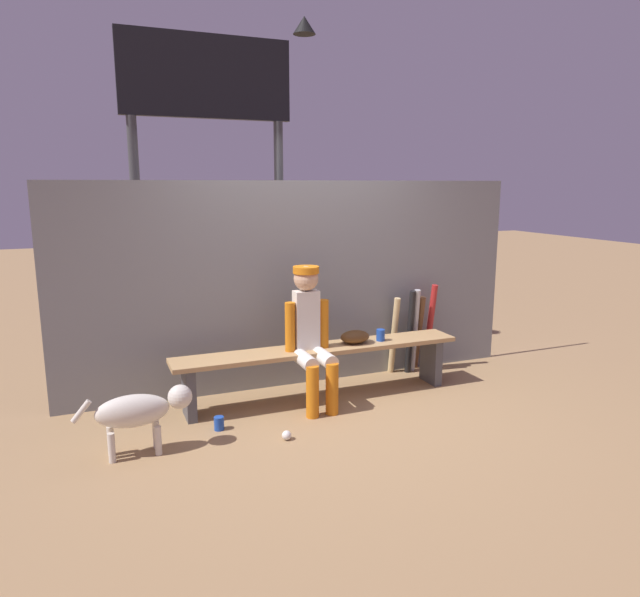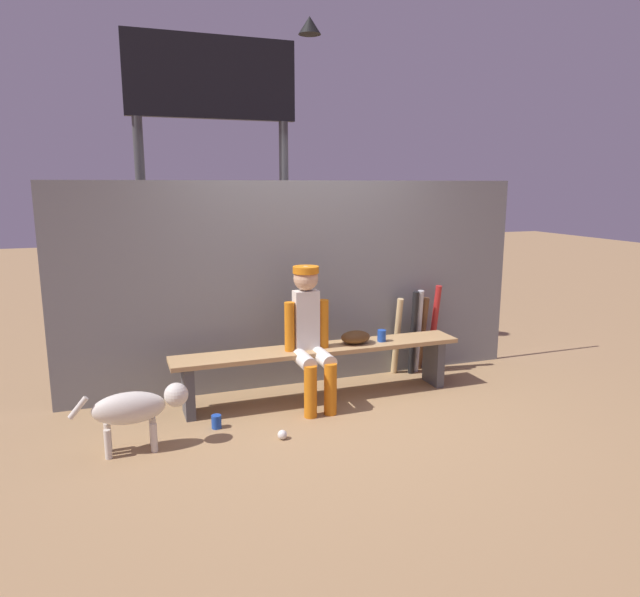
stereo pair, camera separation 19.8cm
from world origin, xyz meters
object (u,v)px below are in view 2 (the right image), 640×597
cup_on_bench (382,336)px  dog (137,408)px  scoreboard (219,125)px  player_seated (310,331)px  cup_on_ground (216,422)px  bat_aluminum_red (434,328)px  bat_aluminum_black (413,333)px  baseball (282,435)px  bat_aluminum_silver (418,332)px  baseball_glove (356,337)px  bat_wood_natural (397,336)px  bat_wood_dark (422,334)px  dugout_bench (320,358)px

cup_on_bench → dog: bearing=-166.7°
scoreboard → player_seated: bearing=-73.9°
player_seated → cup_on_ground: player_seated is taller
player_seated → bat_aluminum_red: bearing=17.4°
bat_aluminum_black → baseball: bat_aluminum_black is taller
bat_aluminum_black → bat_aluminum_silver: bat_aluminum_silver is taller
bat_aluminum_red → scoreboard: scoreboard is taller
bat_aluminum_black → cup_on_bench: bearing=-147.7°
player_seated → baseball_glove: size_ratio=4.43×
bat_wood_natural → baseball: bearing=-144.7°
player_seated → bat_wood_natural: (1.11, 0.49, -0.27)m
baseball → cup_on_ground: (-0.44, 0.38, 0.02)m
bat_wood_natural → bat_aluminum_silver: 0.23m
bat_aluminum_silver → baseball_glove: bearing=-158.0°
baseball → cup_on_ground: 0.59m
cup_on_bench → scoreboard: scoreboard is taller
bat_wood_dark → cup_on_ground: size_ratio=7.35×
bat_wood_natural → scoreboard: size_ratio=0.22×
bat_aluminum_red → dugout_bench: bearing=-165.3°
bat_aluminum_silver → bat_wood_dark: bat_aluminum_silver is taller
baseball_glove → dog: bearing=-164.6°
dugout_bench → baseball_glove: 0.39m
player_seated → cup_on_ground: bearing=-165.6°
bat_aluminum_silver → dog: size_ratio=1.05×
bat_wood_dark → cup_on_ground: (-2.30, -0.73, -0.35)m
dugout_bench → bat_aluminum_silver: size_ratio=3.02×
bat_wood_dark → scoreboard: bearing=150.1°
player_seated → scoreboard: 2.48m
bat_aluminum_red → player_seated: bearing=-162.6°
dog → player_seated: bearing=16.1°
baseball_glove → cup_on_bench: baseball_glove is taller
dog → baseball_glove: bearing=15.4°
bat_aluminum_silver → cup_on_ground: bearing=-162.9°
bat_aluminum_silver → bat_aluminum_red: (0.20, 0.02, 0.02)m
bat_wood_natural → baseball: (-1.55, -1.10, -0.37)m
bat_aluminum_silver → scoreboard: scoreboard is taller
player_seated → bat_aluminum_silver: size_ratio=1.40×
player_seated → bat_wood_dark: size_ratio=1.54×
player_seated → cup_on_bench: 0.76m
bat_wood_dark → cup_on_ground: 2.44m
bat_aluminum_silver → dog: 2.97m
dugout_bench → dog: dugout_bench is taller
baseball → dog: size_ratio=0.09×
bat_wood_dark → dog: 3.05m
bat_aluminum_black → dugout_bench: bearing=-164.5°
bat_aluminum_black → cup_on_bench: bat_aluminum_black is taller
baseball_glove → scoreboard: (-0.94, 1.46, 1.99)m
dugout_bench → baseball_glove: (0.35, 0.00, 0.17)m
bat_wood_dark → cup_on_bench: bearing=-148.9°
baseball_glove → scoreboard: scoreboard is taller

